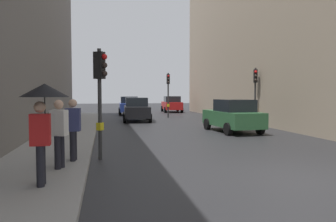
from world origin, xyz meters
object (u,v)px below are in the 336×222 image
(car_green_estate, at_px, (233,116))
(pedestrian_with_grey_backpack, at_px, (71,126))
(traffic_light_mid_street, at_px, (255,86))
(pedestrian_with_umbrella, at_px, (43,106))
(traffic_light_near_right, at_px, (100,83))
(car_blue_van, at_px, (129,106))
(car_red_sedan, at_px, (172,104))
(pedestrian_with_black_backpack, at_px, (58,130))
(traffic_light_far_median, at_px, (168,87))
(car_dark_suv, at_px, (137,109))

(car_green_estate, xyz_separation_m, pedestrian_with_grey_backpack, (-7.75, -6.94, 0.29))
(traffic_light_mid_street, height_order, pedestrian_with_umbrella, traffic_light_mid_street)
(traffic_light_near_right, bearing_deg, car_green_estate, 41.63)
(car_green_estate, distance_m, car_blue_van, 16.23)
(car_red_sedan, height_order, pedestrian_with_black_backpack, pedestrian_with_black_backpack)
(traffic_light_far_median, distance_m, car_blue_van, 5.87)
(car_red_sedan, bearing_deg, pedestrian_with_umbrella, -106.89)
(traffic_light_far_median, distance_m, pedestrian_with_grey_backpack, 18.97)
(car_red_sedan, distance_m, pedestrian_with_grey_backpack, 27.04)
(traffic_light_far_median, bearing_deg, car_green_estate, -82.53)
(car_red_sedan, bearing_deg, car_blue_van, -147.27)
(traffic_light_mid_street, height_order, traffic_light_near_right, traffic_light_mid_street)
(traffic_light_far_median, distance_m, car_green_estate, 11.12)
(traffic_light_near_right, relative_size, pedestrian_with_black_backpack, 1.97)
(car_blue_van, height_order, pedestrian_with_black_backpack, pedestrian_with_black_backpack)
(car_red_sedan, bearing_deg, pedestrian_with_black_backpack, -107.72)
(traffic_light_far_median, bearing_deg, pedestrian_with_black_backpack, -109.29)
(car_red_sedan, bearing_deg, car_dark_suv, -114.51)
(traffic_light_near_right, relative_size, car_dark_suv, 0.81)
(car_red_sedan, distance_m, pedestrian_with_black_backpack, 28.03)
(pedestrian_with_umbrella, bearing_deg, pedestrian_with_black_backpack, 87.81)
(traffic_light_near_right, bearing_deg, car_red_sedan, 73.36)
(car_blue_van, relative_size, pedestrian_with_grey_backpack, 2.40)
(traffic_light_mid_street, bearing_deg, car_green_estate, -132.45)
(traffic_light_mid_street, xyz_separation_m, traffic_light_near_right, (-9.68, -9.17, -0.16))
(traffic_light_mid_street, relative_size, pedestrian_with_umbrella, 1.74)
(pedestrian_with_umbrella, bearing_deg, traffic_light_near_right, 71.24)
(pedestrian_with_umbrella, bearing_deg, car_green_estate, 49.64)
(pedestrian_with_black_backpack, bearing_deg, car_red_sedan, 72.28)
(traffic_light_far_median, height_order, pedestrian_with_black_backpack, traffic_light_far_median)
(car_dark_suv, bearing_deg, pedestrian_with_umbrella, -101.79)
(traffic_light_mid_street, bearing_deg, car_dark_suv, 145.57)
(car_green_estate, relative_size, pedestrian_with_grey_backpack, 2.44)
(traffic_light_near_right, height_order, pedestrian_with_black_backpack, traffic_light_near_right)
(car_red_sedan, relative_size, pedestrian_with_black_backpack, 2.42)
(pedestrian_with_umbrella, distance_m, pedestrian_with_black_backpack, 1.73)
(car_green_estate, bearing_deg, traffic_light_far_median, 97.47)
(car_dark_suv, xyz_separation_m, pedestrian_with_grey_backpack, (-3.32, -14.87, 0.29))
(pedestrian_with_grey_backpack, relative_size, pedestrian_with_black_backpack, 1.00)
(car_green_estate, bearing_deg, car_red_sedan, 88.39)
(car_green_estate, distance_m, pedestrian_with_black_backpack, 11.25)
(car_green_estate, distance_m, pedestrian_with_grey_backpack, 10.41)
(car_blue_van, height_order, car_red_sedan, same)
(traffic_light_far_median, xyz_separation_m, car_blue_van, (-2.99, 4.74, -1.75))
(traffic_light_mid_street, bearing_deg, pedestrian_with_black_backpack, -134.59)
(pedestrian_with_grey_backpack, bearing_deg, pedestrian_with_black_backpack, -105.00)
(traffic_light_mid_street, relative_size, pedestrian_with_black_backpack, 2.10)
(traffic_light_mid_street, xyz_separation_m, pedestrian_with_umbrella, (-10.81, -12.49, -0.72))
(traffic_light_near_right, relative_size, traffic_light_far_median, 0.91)
(traffic_light_near_right, height_order, car_blue_van, traffic_light_near_right)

